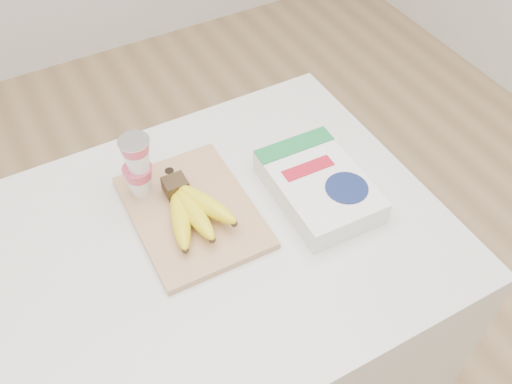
{
  "coord_description": "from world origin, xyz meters",
  "views": [
    {
      "loc": [
        -0.17,
        -0.66,
        1.76
      ],
      "look_at": [
        0.21,
        0.03,
        0.88
      ],
      "focal_mm": 40.0,
      "sensor_mm": 36.0,
      "label": 1
    }
  ],
  "objects_px": {
    "table": "(191,351)",
    "yogurt_stack": "(138,166)",
    "cutting_board": "(192,212)",
    "cereal_box": "(319,186)",
    "bananas": "(191,209)"
  },
  "relations": [
    {
      "from": "bananas",
      "to": "yogurt_stack",
      "type": "relative_size",
      "value": 1.31
    },
    {
      "from": "table",
      "to": "cutting_board",
      "type": "bearing_deg",
      "value": 43.72
    },
    {
      "from": "table",
      "to": "yogurt_stack",
      "type": "height_order",
      "value": "yogurt_stack"
    },
    {
      "from": "table",
      "to": "cutting_board",
      "type": "height_order",
      "value": "cutting_board"
    },
    {
      "from": "bananas",
      "to": "cereal_box",
      "type": "height_order",
      "value": "bananas"
    },
    {
      "from": "cutting_board",
      "to": "cereal_box",
      "type": "distance_m",
      "value": 0.27
    },
    {
      "from": "cereal_box",
      "to": "cutting_board",
      "type": "bearing_deg",
      "value": 164.47
    },
    {
      "from": "bananas",
      "to": "yogurt_stack",
      "type": "xyz_separation_m",
      "value": [
        -0.06,
        0.11,
        0.06
      ]
    },
    {
      "from": "table",
      "to": "cereal_box",
      "type": "xyz_separation_m",
      "value": [
        0.34,
        -0.01,
        0.45
      ]
    },
    {
      "from": "cutting_board",
      "to": "cereal_box",
      "type": "xyz_separation_m",
      "value": [
        0.26,
        -0.08,
        0.02
      ]
    },
    {
      "from": "bananas",
      "to": "cereal_box",
      "type": "relative_size",
      "value": 0.72
    },
    {
      "from": "bananas",
      "to": "yogurt_stack",
      "type": "distance_m",
      "value": 0.14
    },
    {
      "from": "cereal_box",
      "to": "yogurt_stack",
      "type": "bearing_deg",
      "value": 153.97
    },
    {
      "from": "bananas",
      "to": "cereal_box",
      "type": "distance_m",
      "value": 0.27
    },
    {
      "from": "cutting_board",
      "to": "table",
      "type": "bearing_deg",
      "value": -135.28
    }
  ]
}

